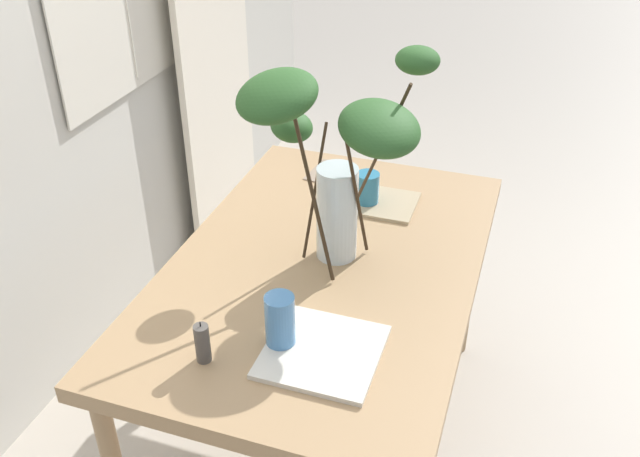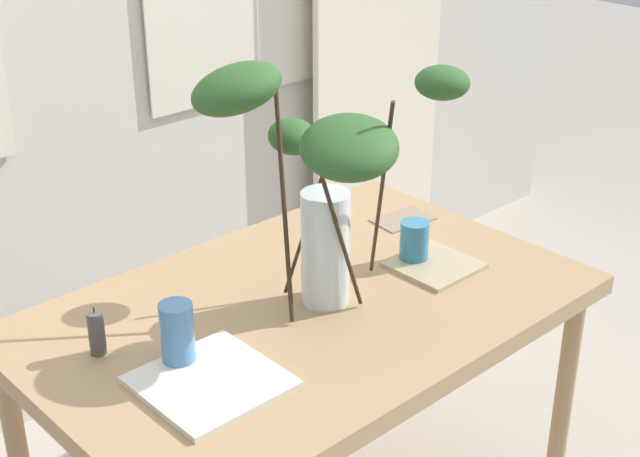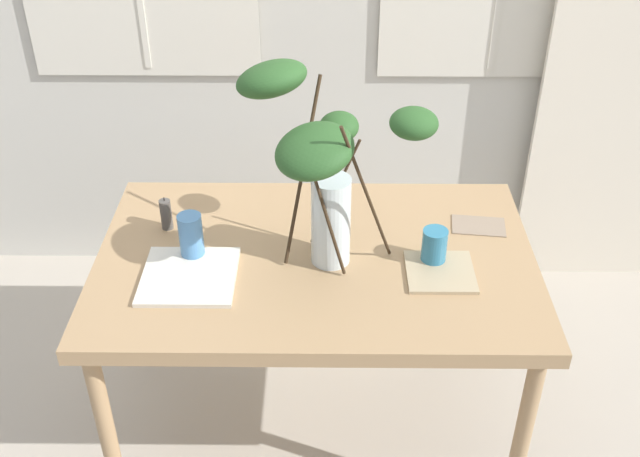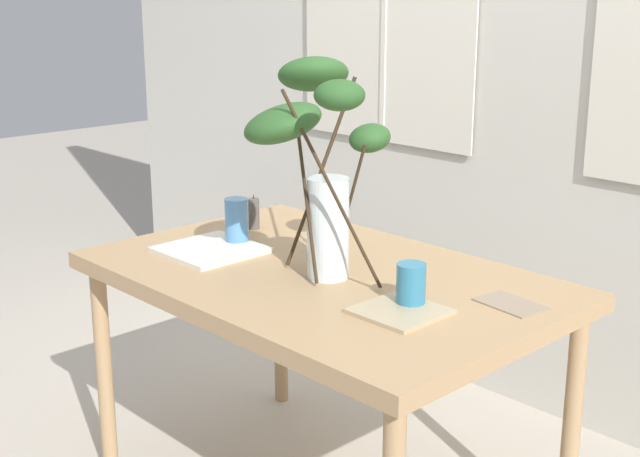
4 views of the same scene
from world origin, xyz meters
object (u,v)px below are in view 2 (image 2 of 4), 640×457
at_px(vase_with_branches, 316,165).
at_px(drinking_glass_blue_right, 414,242).
at_px(pillar_candle, 97,333).
at_px(drinking_glass_blue_left, 177,335).
at_px(plate_square_left, 210,382).
at_px(dining_table, 306,327).
at_px(plate_square_right, 434,265).

bearing_deg(vase_with_branches, drinking_glass_blue_right, 0.27).
relative_size(drinking_glass_blue_right, pillar_candle, 0.98).
bearing_deg(drinking_glass_blue_left, plate_square_left, -87.99).
bearing_deg(dining_table, plate_square_right, -13.10).
height_order(drinking_glass_blue_left, drinking_glass_blue_right, drinking_glass_blue_left).
relative_size(plate_square_left, plate_square_right, 1.37).
bearing_deg(vase_with_branches, pillar_candle, 160.16).
bearing_deg(drinking_glass_blue_right, dining_table, 175.44).
xyz_separation_m(dining_table, drinking_glass_blue_right, (0.36, -0.03, 0.12)).
relative_size(drinking_glass_blue_left, pillar_candle, 1.29).
relative_size(drinking_glass_blue_left, drinking_glass_blue_right, 1.32).
bearing_deg(plate_square_right, pillar_candle, 164.71).
height_order(dining_table, plate_square_left, plate_square_left).
bearing_deg(vase_with_branches, plate_square_left, -167.24).
height_order(vase_with_branches, drinking_glass_blue_right, vase_with_branches).
bearing_deg(dining_table, plate_square_left, -162.64).
xyz_separation_m(drinking_glass_blue_left, plate_square_left, (0.00, -0.11, -0.07)).
distance_m(dining_table, plate_square_right, 0.39).
xyz_separation_m(plate_square_right, pillar_candle, (-0.85, 0.23, 0.05)).
distance_m(plate_square_right, pillar_candle, 0.89).
relative_size(vase_with_branches, drinking_glass_blue_right, 5.46).
xyz_separation_m(dining_table, drinking_glass_blue_left, (-0.38, -0.01, 0.14)).
distance_m(vase_with_branches, plate_square_right, 0.51).
relative_size(drinking_glass_blue_left, plate_square_left, 0.54).
height_order(drinking_glass_blue_right, pillar_candle, pillar_candle).
relative_size(dining_table, plate_square_right, 6.69).
distance_m(plate_square_left, pillar_candle, 0.29).
distance_m(dining_table, plate_square_left, 0.40).
distance_m(drinking_glass_blue_left, pillar_candle, 0.19).
bearing_deg(plate_square_left, drinking_glass_blue_right, 6.87).
xyz_separation_m(vase_with_branches, drinking_glass_blue_right, (0.35, 0.00, -0.31)).
distance_m(vase_with_branches, drinking_glass_blue_right, 0.47).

